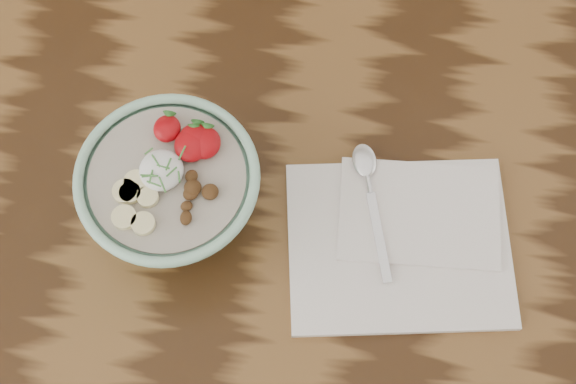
% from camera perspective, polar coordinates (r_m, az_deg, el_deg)
% --- Properties ---
extents(table, '(1.60, 0.90, 0.75)m').
position_cam_1_polar(table, '(0.97, -4.59, -2.78)').
color(table, '#321D0C').
rests_on(table, ground).
extents(breakfast_bowl, '(0.18, 0.18, 0.12)m').
position_cam_1_polar(breakfast_bowl, '(0.83, -8.23, 0.08)').
color(breakfast_bowl, '#98CCAF').
rests_on(breakfast_bowl, table).
extents(napkin, '(0.27, 0.23, 0.01)m').
position_cam_1_polar(napkin, '(0.87, 8.20, -3.26)').
color(napkin, white).
rests_on(napkin, table).
extents(spoon, '(0.06, 0.16, 0.01)m').
position_cam_1_polar(spoon, '(0.88, 5.70, 0.92)').
color(spoon, silver).
rests_on(spoon, napkin).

